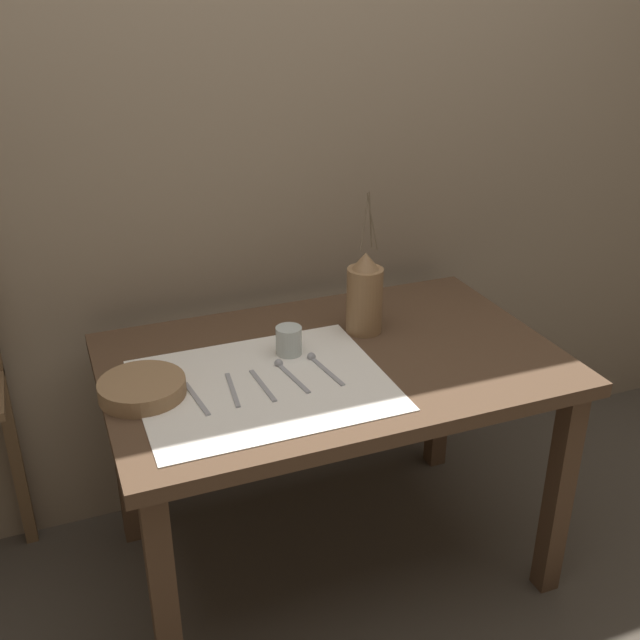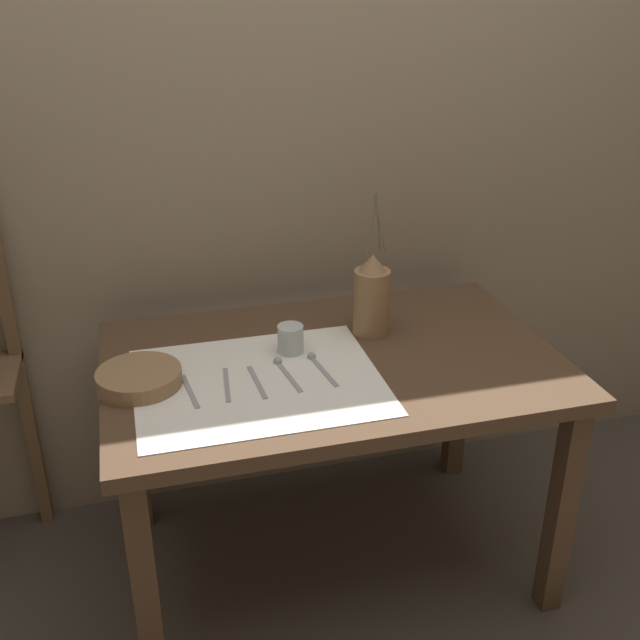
{
  "view_description": "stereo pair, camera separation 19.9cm",
  "coord_description": "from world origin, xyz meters",
  "views": [
    {
      "loc": [
        -0.69,
        -1.67,
        1.69
      ],
      "look_at": [
        -0.04,
        0.0,
        0.84
      ],
      "focal_mm": 42.0,
      "sensor_mm": 36.0,
      "label": 1
    },
    {
      "loc": [
        -0.5,
        -1.73,
        1.69
      ],
      "look_at": [
        -0.04,
        0.0,
        0.84
      ],
      "focal_mm": 42.0,
      "sensor_mm": 36.0,
      "label": 2
    }
  ],
  "objects": [
    {
      "name": "knife_center",
      "position": [
        -0.4,
        -0.08,
        0.72
      ],
      "size": [
        0.03,
        0.17,
        0.0
      ],
      "color": "#939399",
      "rests_on": "wooden_table"
    },
    {
      "name": "fork_inner",
      "position": [
        -0.3,
        -0.08,
        0.72
      ],
      "size": [
        0.03,
        0.17,
        0.0
      ],
      "color": "#939399",
      "rests_on": "wooden_table"
    },
    {
      "name": "wooden_table",
      "position": [
        0.0,
        0.0,
        0.63
      ],
      "size": [
        1.24,
        0.79,
        0.72
      ],
      "color": "#4C3523",
      "rests_on": "ground_plane"
    },
    {
      "name": "fork_outer",
      "position": [
        -0.23,
        -0.08,
        0.72
      ],
      "size": [
        0.02,
        0.17,
        0.0
      ],
      "color": "#939399",
      "rests_on": "wooden_table"
    },
    {
      "name": "spoon_inner",
      "position": [
        -0.15,
        -0.02,
        0.73
      ],
      "size": [
        0.04,
        0.18,
        0.02
      ],
      "color": "#939399",
      "rests_on": "wooden_table"
    },
    {
      "name": "wooden_bowl",
      "position": [
        -0.52,
        -0.02,
        0.74
      ],
      "size": [
        0.22,
        0.22,
        0.04
      ],
      "color": "#8E6B47",
      "rests_on": "wooden_table"
    },
    {
      "name": "linen_cloth",
      "position": [
        -0.22,
        -0.07,
        0.72
      ],
      "size": [
        0.63,
        0.51,
        0.0
      ],
      "color": "white",
      "rests_on": "wooden_table"
    },
    {
      "name": "spoon_outer",
      "position": [
        -0.05,
        -0.02,
        0.73
      ],
      "size": [
        0.04,
        0.18,
        0.02
      ],
      "color": "#939399",
      "rests_on": "wooden_table"
    },
    {
      "name": "ground_plane",
      "position": [
        0.0,
        0.0,
        0.0
      ],
      "size": [
        12.0,
        12.0,
        0.0
      ],
      "primitive_type": "plane",
      "color": "#473F35"
    },
    {
      "name": "glass_tumbler_near",
      "position": [
        -0.1,
        0.06,
        0.76
      ],
      "size": [
        0.07,
        0.07,
        0.08
      ],
      "color": "#B7C1BC",
      "rests_on": "wooden_table"
    },
    {
      "name": "stone_wall_back",
      "position": [
        0.0,
        0.51,
        1.2
      ],
      "size": [
        7.0,
        0.06,
        2.4
      ],
      "color": "gray",
      "rests_on": "ground_plane"
    },
    {
      "name": "pitcher_with_flowers",
      "position": [
        0.15,
        0.12,
        0.83
      ],
      "size": [
        0.1,
        0.1,
        0.43
      ],
      "color": "olive",
      "rests_on": "wooden_table"
    }
  ]
}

